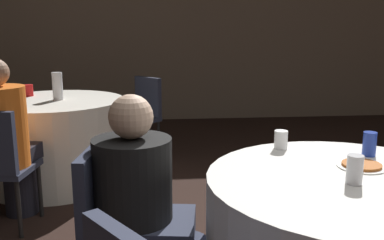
{
  "coord_description": "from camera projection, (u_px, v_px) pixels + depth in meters",
  "views": [
    {
      "loc": [
        -0.89,
        -1.51,
        1.38
      ],
      "look_at": [
        -0.65,
        0.93,
        0.86
      ],
      "focal_mm": 40.0,
      "sensor_mm": 36.0,
      "label": 1
    }
  ],
  "objects": [
    {
      "name": "wall_back",
      "position": [
        209.0,
        27.0,
        6.46
      ],
      "size": [
        16.0,
        0.06,
        2.8
      ],
      "color": "gray",
      "rests_on": "ground_plane"
    },
    {
      "name": "table_far",
      "position": [
        56.0,
        141.0,
        3.91
      ],
      "size": [
        1.26,
        1.26,
        0.76
      ],
      "color": "white",
      "rests_on": "ground_plane"
    },
    {
      "name": "chair_near_west",
      "position": [
        114.0,
        225.0,
        1.91
      ],
      "size": [
        0.45,
        0.45,
        0.87
      ],
      "rotation": [
        0.0,
        0.0,
        -1.71
      ],
      "color": "#2D3347",
      "rests_on": "ground_plane"
    },
    {
      "name": "chair_far_northeast",
      "position": [
        142.0,
        110.0,
        4.63
      ],
      "size": [
        0.56,
        0.56,
        0.87
      ],
      "rotation": [
        0.0,
        0.0,
        -3.99
      ],
      "color": "#2D3347",
      "rests_on": "ground_plane"
    },
    {
      "name": "person_black_shirt",
      "position": [
        149.0,
        216.0,
        1.9
      ],
      "size": [
        0.51,
        0.37,
        1.11
      ],
      "rotation": [
        0.0,
        0.0,
        -1.71
      ],
      "color": "#33384C",
      "rests_on": "ground_plane"
    },
    {
      "name": "person_orange_shirt",
      "position": [
        5.0,
        141.0,
        2.99
      ],
      "size": [
        0.4,
        0.52,
        1.19
      ],
      "rotation": [
        0.0,
        0.0,
        -0.16
      ],
      "color": "black",
      "rests_on": "ground_plane"
    },
    {
      "name": "pizza_plate_near",
      "position": [
        362.0,
        165.0,
        1.97
      ],
      "size": [
        0.22,
        0.22,
        0.02
      ],
      "color": "white",
      "rests_on": "table_near"
    },
    {
      "name": "soda_can_silver",
      "position": [
        355.0,
        170.0,
        1.74
      ],
      "size": [
        0.07,
        0.07,
        0.12
      ],
      "color": "silver",
      "rests_on": "table_near"
    },
    {
      "name": "soda_can_blue",
      "position": [
        369.0,
        144.0,
        2.13
      ],
      "size": [
        0.07,
        0.07,
        0.12
      ],
      "color": "#1E38A5",
      "rests_on": "table_near"
    },
    {
      "name": "cup_near",
      "position": [
        281.0,
        140.0,
        2.26
      ],
      "size": [
        0.07,
        0.07,
        0.1
      ],
      "color": "white",
      "rests_on": "table_near"
    },
    {
      "name": "bottle_far",
      "position": [
        58.0,
        86.0,
        3.81
      ],
      "size": [
        0.09,
        0.09,
        0.25
      ],
      "color": "white",
      "rests_on": "table_far"
    },
    {
      "name": "cup_far",
      "position": [
        28.0,
        90.0,
        4.03
      ],
      "size": [
        0.09,
        0.09,
        0.11
      ],
      "color": "red",
      "rests_on": "table_far"
    }
  ]
}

